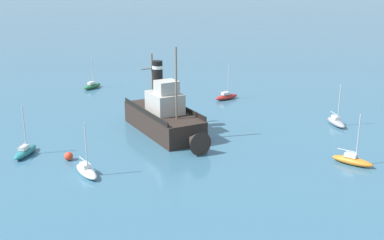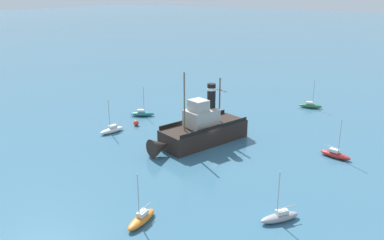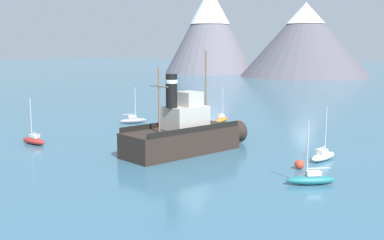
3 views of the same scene
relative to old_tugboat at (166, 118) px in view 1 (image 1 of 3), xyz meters
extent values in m
plane|color=#38667F|center=(-1.35, -0.11, -1.83)|extent=(600.00, 600.00, 0.00)
cube|color=#2D231E|center=(-0.17, -0.59, -0.63)|extent=(7.54, 12.75, 2.40)
cone|color=#2D231E|center=(1.82, 6.33, -0.63)|extent=(2.92, 2.96, 2.35)
cube|color=#B2ADA3|center=(-0.03, -0.11, 1.67)|extent=(3.99, 4.67, 2.20)
cube|color=#B2ADA3|center=(0.11, 0.37, 3.47)|extent=(2.67, 2.53, 1.40)
cylinder|color=black|center=(-0.50, -1.74, 4.37)|extent=(1.10, 1.10, 3.20)
cylinder|color=silver|center=(-0.50, -1.74, 5.27)|extent=(1.16, 1.16, 0.35)
cylinder|color=#75604C|center=(0.74, 2.58, 4.32)|extent=(0.20, 0.20, 7.50)
cylinder|color=#75604C|center=(-0.92, -3.19, 3.57)|extent=(0.20, 0.20, 6.00)
cylinder|color=#75604C|center=(-0.92, -3.19, 4.89)|extent=(2.53, 0.83, 0.12)
cube|color=black|center=(-2.24, 0.00, 0.82)|extent=(3.27, 10.99, 0.50)
cube|color=black|center=(1.90, -1.19, 0.82)|extent=(3.27, 10.99, 0.50)
ellipsoid|color=gray|center=(-16.06, 11.69, -1.48)|extent=(3.04, 3.76, 0.70)
cube|color=silver|center=(-16.18, 11.52, -0.95)|extent=(1.15, 1.27, 0.36)
cylinder|color=#B7B7BC|center=(-15.90, 11.94, 0.97)|extent=(0.10, 0.10, 4.20)
cylinder|color=#B7B7BC|center=(-16.40, 11.19, -0.58)|extent=(1.08, 1.53, 0.08)
ellipsoid|color=#286B3D|center=(-6.50, -24.25, -1.48)|extent=(3.96, 2.17, 0.70)
cube|color=silver|center=(-6.31, -24.19, -0.95)|extent=(1.24, 0.93, 0.36)
cylinder|color=#B7B7BC|center=(-6.79, -24.34, 0.97)|extent=(0.10, 0.10, 4.20)
cylinder|color=#B7B7BC|center=(-5.93, -24.07, -0.58)|extent=(1.74, 0.61, 0.08)
ellipsoid|color=orange|center=(-6.20, 18.87, -1.48)|extent=(1.58, 3.91, 0.70)
cube|color=silver|center=(-6.17, 18.67, -0.95)|extent=(0.78, 1.17, 0.36)
cylinder|color=#B7B7BC|center=(-6.24, 19.17, 0.97)|extent=(0.10, 0.10, 4.20)
cylinder|color=#B7B7BC|center=(-6.12, 18.27, -0.58)|extent=(0.31, 1.80, 0.08)
ellipsoid|color=#23757A|center=(14.13, -4.55, -1.48)|extent=(3.73, 3.12, 0.70)
cube|color=silver|center=(14.29, -4.43, -0.95)|extent=(1.27, 1.16, 0.36)
cylinder|color=#B7B7BC|center=(13.88, -4.73, 0.97)|extent=(0.10, 0.10, 4.20)
cylinder|color=#B7B7BC|center=(14.61, -4.20, -0.58)|extent=(1.51, 1.12, 0.08)
ellipsoid|color=white|center=(12.58, 3.74, -1.48)|extent=(1.83, 3.94, 0.70)
cube|color=silver|center=(12.54, 3.54, -0.95)|extent=(0.84, 1.20, 0.36)
cylinder|color=#B7B7BC|center=(12.64, 4.03, 0.97)|extent=(0.10, 0.10, 4.20)
cylinder|color=#B7B7BC|center=(12.46, 3.15, -0.58)|extent=(0.43, 1.78, 0.08)
ellipsoid|color=#B22823|center=(-16.09, -5.27, -1.48)|extent=(3.92, 1.68, 0.70)
cube|color=silver|center=(-15.89, -5.30, -0.95)|extent=(1.19, 0.80, 0.36)
cylinder|color=#B7B7BC|center=(-16.38, -5.22, 0.97)|extent=(0.10, 0.10, 4.20)
cylinder|color=#B7B7BC|center=(-15.49, -5.36, -0.58)|extent=(1.79, 0.36, 0.08)
sphere|color=red|center=(11.81, -0.49, -1.42)|extent=(0.81, 0.81, 0.81)
camera|label=1|loc=(33.32, 37.76, 14.99)|focal=45.00mm
camera|label=2|loc=(-27.42, 41.92, 18.02)|focal=38.00mm
camera|label=3|loc=(25.18, -39.26, 8.47)|focal=45.00mm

